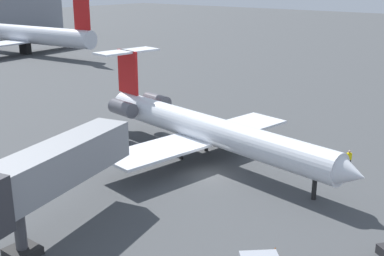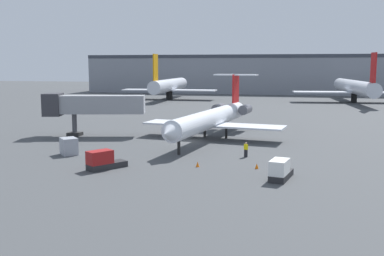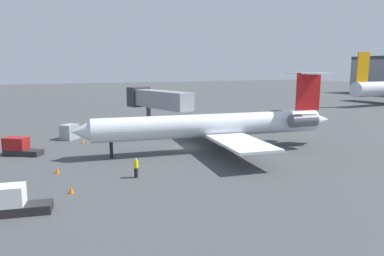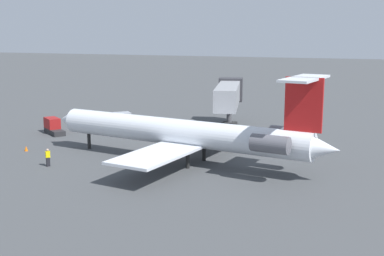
{
  "view_description": "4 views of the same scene",
  "coord_description": "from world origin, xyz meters",
  "px_view_note": "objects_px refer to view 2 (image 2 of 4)",
  "views": [
    {
      "loc": [
        -31.38,
        -22.96,
        16.06
      ],
      "look_at": [
        1.88,
        3.47,
        3.02
      ],
      "focal_mm": 46.39,
      "sensor_mm": 36.0,
      "label": 1
    },
    {
      "loc": [
        13.44,
        -57.93,
        10.17
      ],
      "look_at": [
        0.9,
        -1.68,
        2.09
      ],
      "focal_mm": 42.13,
      "sensor_mm": 36.0,
      "label": 2
    },
    {
      "loc": [
        36.57,
        -16.78,
        9.13
      ],
      "look_at": [
        2.57,
        -0.39,
        2.76
      ],
      "focal_mm": 32.81,
      "sensor_mm": 36.0,
      "label": 3
    },
    {
      "loc": [
        46.07,
        20.15,
        12.37
      ],
      "look_at": [
        3.76,
        3.99,
        3.64
      ],
      "focal_mm": 46.82,
      "sensor_mm": 36.0,
      "label": 4
    }
  ],
  "objects_px": {
    "baggage_tug_lead": "(103,161)",
    "parked_airliner_west_mid": "(355,87)",
    "jet_bridge": "(88,105)",
    "baggage_tug_trailing": "(280,171)",
    "cargo_container_uld": "(69,146)",
    "ground_crew_marshaller": "(246,149)",
    "traffic_cone_far": "(198,164)",
    "regional_jet": "(213,117)",
    "parked_airliner_west_end": "(169,86)",
    "traffic_cone_near": "(102,152)",
    "traffic_cone_mid": "(257,166)"
  },
  "relations": [
    {
      "from": "baggage_tug_lead",
      "to": "parked_airliner_west_mid",
      "type": "bearing_deg",
      "value": 68.8
    },
    {
      "from": "jet_bridge",
      "to": "baggage_tug_trailing",
      "type": "height_order",
      "value": "jet_bridge"
    },
    {
      "from": "baggage_tug_trailing",
      "to": "cargo_container_uld",
      "type": "height_order",
      "value": "cargo_container_uld"
    },
    {
      "from": "ground_crew_marshaller",
      "to": "cargo_container_uld",
      "type": "xyz_separation_m",
      "value": [
        -19.9,
        -3.04,
        0.11
      ]
    },
    {
      "from": "cargo_container_uld",
      "to": "traffic_cone_far",
      "type": "relative_size",
      "value": 4.74
    },
    {
      "from": "jet_bridge",
      "to": "cargo_container_uld",
      "type": "relative_size",
      "value": 5.6
    },
    {
      "from": "regional_jet",
      "to": "parked_airliner_west_mid",
      "type": "xyz_separation_m",
      "value": [
        27.12,
        68.2,
        1.14
      ]
    },
    {
      "from": "ground_crew_marshaller",
      "to": "parked_airliner_west_end",
      "type": "relative_size",
      "value": 0.05
    },
    {
      "from": "jet_bridge",
      "to": "traffic_cone_near",
      "type": "bearing_deg",
      "value": -58.58
    },
    {
      "from": "ground_crew_marshaller",
      "to": "parked_airliner_west_mid",
      "type": "xyz_separation_m",
      "value": [
        21.37,
        79.9,
        3.28
      ]
    },
    {
      "from": "regional_jet",
      "to": "traffic_cone_mid",
      "type": "bearing_deg",
      "value": -66.74
    },
    {
      "from": "baggage_tug_trailing",
      "to": "parked_airliner_west_mid",
      "type": "xyz_separation_m",
      "value": [
        17.37,
        89.32,
        3.3
      ]
    },
    {
      "from": "jet_bridge",
      "to": "ground_crew_marshaller",
      "type": "relative_size",
      "value": 8.64
    },
    {
      "from": "regional_jet",
      "to": "parked_airliner_west_end",
      "type": "relative_size",
      "value": 0.91
    },
    {
      "from": "traffic_cone_mid",
      "to": "parked_airliner_west_mid",
      "type": "distance_m",
      "value": 87.73
    },
    {
      "from": "parked_airliner_west_mid",
      "to": "parked_airliner_west_end",
      "type": "bearing_deg",
      "value": -179.64
    },
    {
      "from": "traffic_cone_mid",
      "to": "parked_airliner_west_end",
      "type": "distance_m",
      "value": 91.14
    },
    {
      "from": "parked_airliner_west_end",
      "to": "parked_airliner_west_mid",
      "type": "bearing_deg",
      "value": 0.36
    },
    {
      "from": "ground_crew_marshaller",
      "to": "traffic_cone_mid",
      "type": "xyz_separation_m",
      "value": [
        1.65,
        -5.49,
        -0.58
      ]
    },
    {
      "from": "ground_crew_marshaller",
      "to": "traffic_cone_near",
      "type": "relative_size",
      "value": 3.07
    },
    {
      "from": "baggage_tug_trailing",
      "to": "traffic_cone_far",
      "type": "xyz_separation_m",
      "value": [
        -8.25,
        3.46,
        -0.56
      ]
    },
    {
      "from": "parked_airliner_west_end",
      "to": "jet_bridge",
      "type": "bearing_deg",
      "value": -84.22
    },
    {
      "from": "traffic_cone_far",
      "to": "parked_airliner_west_end",
      "type": "distance_m",
      "value": 89.65
    },
    {
      "from": "regional_jet",
      "to": "baggage_tug_trailing",
      "type": "distance_m",
      "value": 23.37
    },
    {
      "from": "regional_jet",
      "to": "ground_crew_marshaller",
      "type": "height_order",
      "value": "regional_jet"
    },
    {
      "from": "ground_crew_marshaller",
      "to": "traffic_cone_far",
      "type": "bearing_deg",
      "value": -125.44
    },
    {
      "from": "jet_bridge",
      "to": "traffic_cone_far",
      "type": "height_order",
      "value": "jet_bridge"
    },
    {
      "from": "ground_crew_marshaller",
      "to": "cargo_container_uld",
      "type": "distance_m",
      "value": 20.13
    },
    {
      "from": "traffic_cone_far",
      "to": "parked_airliner_west_end",
      "type": "relative_size",
      "value": 0.02
    },
    {
      "from": "baggage_tug_lead",
      "to": "parked_airliner_west_mid",
      "type": "height_order",
      "value": "parked_airliner_west_mid"
    },
    {
      "from": "traffic_cone_near",
      "to": "parked_airliner_west_mid",
      "type": "height_order",
      "value": "parked_airliner_west_mid"
    },
    {
      "from": "ground_crew_marshaller",
      "to": "cargo_container_uld",
      "type": "height_order",
      "value": "cargo_container_uld"
    },
    {
      "from": "jet_bridge",
      "to": "baggage_tug_lead",
      "type": "distance_m",
      "value": 22.4
    },
    {
      "from": "baggage_tug_trailing",
      "to": "ground_crew_marshaller",
      "type": "bearing_deg",
      "value": 113.04
    },
    {
      "from": "ground_crew_marshaller",
      "to": "baggage_tug_lead",
      "type": "relative_size",
      "value": 0.41
    },
    {
      "from": "jet_bridge",
      "to": "traffic_cone_far",
      "type": "distance_m",
      "value": 25.83
    },
    {
      "from": "baggage_tug_trailing",
      "to": "parked_airliner_west_mid",
      "type": "distance_m",
      "value": 91.06
    },
    {
      "from": "baggage_tug_trailing",
      "to": "cargo_container_uld",
      "type": "bearing_deg",
      "value": 165.04
    },
    {
      "from": "traffic_cone_far",
      "to": "baggage_tug_trailing",
      "type": "bearing_deg",
      "value": -22.78
    },
    {
      "from": "regional_jet",
      "to": "jet_bridge",
      "type": "xyz_separation_m",
      "value": [
        -18.1,
        -1.36,
        1.46
      ]
    },
    {
      "from": "traffic_cone_mid",
      "to": "traffic_cone_far",
      "type": "xyz_separation_m",
      "value": [
        -5.89,
        -0.46,
        0.0
      ]
    },
    {
      "from": "regional_jet",
      "to": "baggage_tug_trailing",
      "type": "height_order",
      "value": "regional_jet"
    },
    {
      "from": "cargo_container_uld",
      "to": "traffic_cone_near",
      "type": "xyz_separation_m",
      "value": [
        3.58,
        1.07,
        -0.69
      ]
    },
    {
      "from": "ground_crew_marshaller",
      "to": "parked_airliner_west_end",
      "type": "bearing_deg",
      "value": 111.19
    },
    {
      "from": "regional_jet",
      "to": "traffic_cone_near",
      "type": "bearing_deg",
      "value": -127.73
    },
    {
      "from": "ground_crew_marshaller",
      "to": "traffic_cone_far",
      "type": "xyz_separation_m",
      "value": [
        -4.24,
        -5.96,
        -0.58
      ]
    },
    {
      "from": "jet_bridge",
      "to": "parked_airliner_west_mid",
      "type": "bearing_deg",
      "value": 56.98
    },
    {
      "from": "baggage_tug_trailing",
      "to": "traffic_cone_far",
      "type": "relative_size",
      "value": 7.64
    },
    {
      "from": "cargo_container_uld",
      "to": "parked_airliner_west_mid",
      "type": "xyz_separation_m",
      "value": [
        41.28,
        82.94,
        3.16
      ]
    },
    {
      "from": "traffic_cone_near",
      "to": "jet_bridge",
      "type": "bearing_deg",
      "value": 121.42
    }
  ]
}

